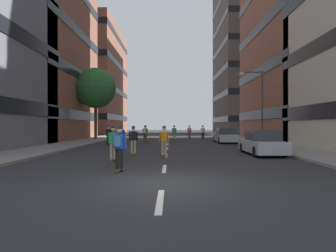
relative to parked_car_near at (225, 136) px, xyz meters
The scene contains 21 objects.
ground_plane 6.54m from the parked_car_near, 153.93° to the left, with size 137.25×137.25×0.00m, color #28282B.
sidewalk_left 15.75m from the parked_car_near, 158.70° to the left, with size 3.56×62.90×0.14m, color gray.
sidewalk_right 6.48m from the parked_car_near, 62.45° to the left, with size 3.56×62.90×0.14m, color gray.
lane_markings 6.59m from the parked_car_near, 152.94° to the left, with size 0.16×52.20×0.01m.
building_left_far 39.69m from the parked_car_near, 126.31° to the left, with size 12.59×22.48×22.02m.
building_right_far 36.70m from the parked_car_near, 70.38° to the left, with size 12.59×18.49×34.28m.
parked_car_near is the anchor object (origin of this frame).
parked_car_mid 11.51m from the parked_car_near, 90.00° to the right, with size 1.82×4.40×1.52m.
street_tree_near 16.61m from the parked_car_near, 159.50° to the left, with size 4.89×4.89×8.59m.
streetlamp_right 5.39m from the parked_car_near, 57.06° to the right, with size 2.13×0.30×6.50m.
skater_0 14.01m from the parked_car_near, 124.04° to the right, with size 0.55×0.92×1.78m.
skater_1 19.36m from the parked_car_near, 113.08° to the right, with size 0.56×0.92×1.78m.
skater_2 11.84m from the parked_car_near, 156.43° to the right, with size 0.55×0.91×1.78m.
skater_3 8.87m from the parked_car_near, 160.75° to the left, with size 0.56×0.92×1.78m.
skater_4 8.18m from the parked_car_near, behind, with size 0.55×0.91×1.78m.
skater_5 13.91m from the parked_car_near, 115.33° to the right, with size 0.54×0.91×1.78m.
skater_6 6.23m from the parked_car_near, 104.68° to the left, with size 0.54×0.91×1.78m.
skater_7 11.07m from the parked_car_near, 150.20° to the right, with size 0.55×0.91×1.78m.
skater_8 7.54m from the parked_car_near, 132.62° to the left, with size 0.56×0.92×1.78m.
skater_9 9.56m from the parked_car_near, 108.42° to the left, with size 0.54×0.91×1.78m.
skater_10 16.84m from the parked_car_near, 120.29° to the right, with size 0.55×0.92×1.78m.
Camera 1 is at (0.24, -8.79, 1.83)m, focal length 30.27 mm.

